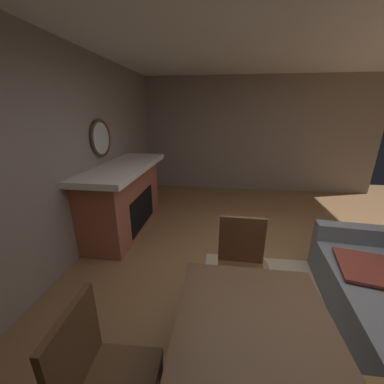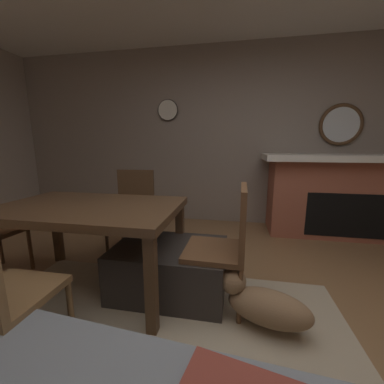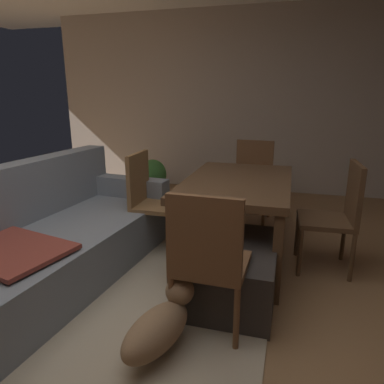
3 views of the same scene
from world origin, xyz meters
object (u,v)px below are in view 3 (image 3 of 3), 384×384
(dining_chair_west, at_px, (208,256))
(dining_chair_south, at_px, (338,211))
(small_dog, at_px, (160,324))
(dining_table, at_px, (238,189))
(potted_plant, at_px, (153,176))
(tv_remote, at_px, (228,237))
(dining_chair_east, at_px, (252,176))
(ottoman_coffee_table, at_px, (232,270))
(dining_chair_north, at_px, (149,196))
(couch, at_px, (49,241))

(dining_chair_west, xyz_separation_m, dining_chair_south, (1.12, -0.84, 0.00))
(small_dog, bearing_deg, dining_table, -9.15)
(potted_plant, xyz_separation_m, small_dog, (-2.93, -1.22, -0.14))
(tv_remote, xyz_separation_m, small_dog, (-0.83, 0.24, -0.23))
(dining_chair_east, xyz_separation_m, dining_chair_south, (-1.11, -0.83, 0.00))
(dining_chair_east, bearing_deg, dining_chair_west, 179.74)
(ottoman_coffee_table, height_order, dining_chair_north, dining_chair_north)
(dining_chair_east, xyz_separation_m, potted_plant, (0.45, 1.44, -0.20))
(tv_remote, relative_size, dining_chair_north, 0.17)
(dining_table, distance_m, dining_chair_east, 1.12)
(couch, relative_size, potted_plant, 4.15)
(ottoman_coffee_table, distance_m, small_dog, 0.77)
(dining_chair_south, bearing_deg, small_dog, 142.27)
(dining_table, relative_size, dining_chair_north, 1.55)
(dining_chair_west, bearing_deg, tv_remote, -2.23)
(couch, xyz_separation_m, dining_chair_north, (0.77, -0.56, 0.21))
(couch, relative_size, tv_remote, 14.73)
(ottoman_coffee_table, distance_m, dining_table, 0.80)
(tv_remote, xyz_separation_m, dining_chair_west, (-0.58, 0.02, 0.10))
(tv_remote, relative_size, dining_table, 0.11)
(tv_remote, relative_size, dining_chair_east, 0.17)
(dining_table, bearing_deg, potted_plant, 42.60)
(couch, distance_m, dining_chair_west, 1.45)
(ottoman_coffee_table, distance_m, dining_chair_east, 1.80)
(small_dog, bearing_deg, dining_chair_south, -37.73)
(ottoman_coffee_table, height_order, dining_table, dining_table)
(dining_chair_west, height_order, dining_chair_north, same)
(tv_remote, bearing_deg, potted_plant, 20.06)
(couch, height_order, dining_table, couch)
(dining_chair_east, bearing_deg, potted_plant, 72.80)
(dining_table, relative_size, dining_chair_west, 1.55)
(small_dog, bearing_deg, dining_chair_north, 24.43)
(dining_table, relative_size, dining_chair_south, 1.55)
(dining_chair_south, relative_size, small_dog, 1.51)
(couch, xyz_separation_m, tv_remote, (0.24, -1.42, 0.10))
(dining_table, bearing_deg, small_dog, 170.85)
(dining_chair_east, relative_size, potted_plant, 1.64)
(tv_remote, distance_m, dining_table, 0.59)
(small_dog, bearing_deg, potted_plant, 22.54)
(dining_chair_west, xyz_separation_m, dining_chair_east, (2.23, -0.01, 0.00))
(couch, bearing_deg, dining_chair_north, -35.84)
(dining_chair_north, height_order, potted_plant, dining_chair_north)
(dining_chair_east, bearing_deg, ottoman_coffee_table, -177.90)
(couch, height_order, small_dog, couch)
(dining_chair_east, distance_m, dining_chair_north, 1.40)
(dining_chair_north, distance_m, potted_plant, 1.68)
(potted_plant, bearing_deg, dining_chair_west, -151.82)
(dining_table, bearing_deg, tv_remote, -177.86)
(dining_chair_south, relative_size, potted_plant, 1.64)
(couch, xyz_separation_m, dining_chair_south, (0.78, -2.24, 0.21))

